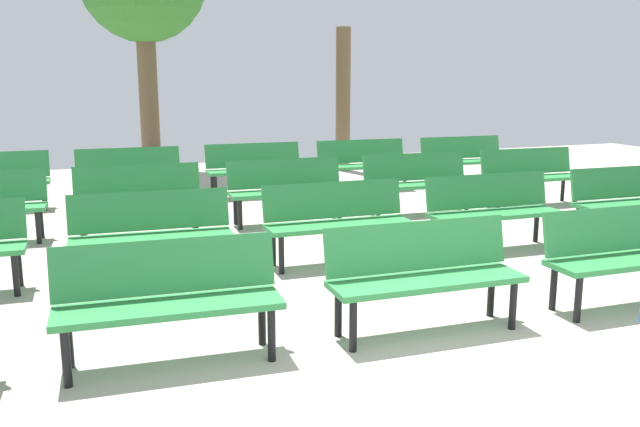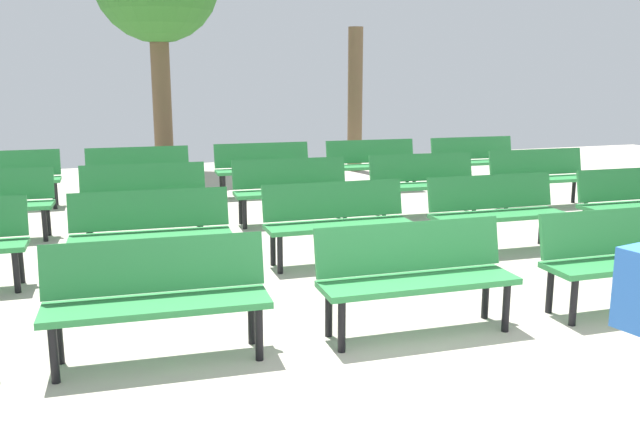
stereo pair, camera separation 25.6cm
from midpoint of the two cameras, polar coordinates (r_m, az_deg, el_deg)
name	(u,v)px [view 2 (the right image)]	position (r m, az deg, el deg)	size (l,w,h in m)	color
ground_plane	(516,424)	(4.46, 17.78, -16.46)	(24.58, 24.58, 0.00)	#B2A899
bench_r0_c1	(157,292)	(5.05, -12.10, -6.49)	(1.63, 0.57, 0.87)	#2D8442
bench_r0_c2	(415,271)	(5.53, 9.31, -4.78)	(1.61, 0.53, 0.87)	#2D8442
bench_r0_c3	(626,253)	(6.61, 25.32, -3.02)	(1.61, 0.52, 0.87)	#2D8442
bench_r1_c1	(151,228)	(7.08, -12.99, -1.22)	(1.63, 0.58, 0.87)	#2D8442
bench_r1_c2	(337,217)	(7.41, 2.41, -0.33)	(1.61, 0.52, 0.87)	#2D8442
bench_r1_c3	(495,208)	(8.20, 15.35, 0.45)	(1.61, 0.53, 0.87)	#2D8442
bench_r1_c4	(638,199)	(9.40, 25.84, 1.11)	(1.62, 0.55, 0.87)	#2D8442
bench_r2_c1	(144,193)	(9.12, -13.77, 1.66)	(1.63, 0.59, 0.87)	#2D8442
bench_r2_c2	(292,186)	(9.38, -1.62, 2.28)	(1.62, 0.56, 0.87)	#2D8442
bench_r2_c3	(424,180)	(10.07, 9.45, 2.79)	(1.63, 0.59, 0.87)	#2D8442
bench_r2_c4	(540,174)	(11.06, 18.57, 3.15)	(1.62, 0.55, 0.87)	#2D8442
bench_r3_c0	(5,176)	(11.31, -24.36, 2.88)	(1.61, 0.52, 0.87)	#2D8442
bench_r3_c1	(139,171)	(11.15, -14.34, 3.46)	(1.62, 0.55, 0.87)	#2D8442
bench_r3_c2	(263,166)	(11.43, -4.14, 4.01)	(1.62, 0.56, 0.87)	#2D8442
bench_r3_c3	(372,162)	(11.96, 5.02, 4.34)	(1.63, 0.58, 0.87)	#2D8442
bench_r3_c4	(474,158)	(12.77, 13.38, 4.55)	(1.62, 0.57, 0.87)	#2D8442
tree_0	(355,100)	(14.27, 3.48, 9.48)	(0.30, 0.30, 2.93)	brown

